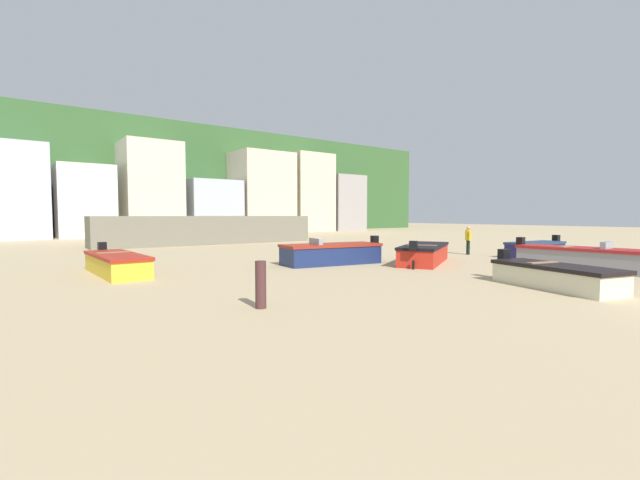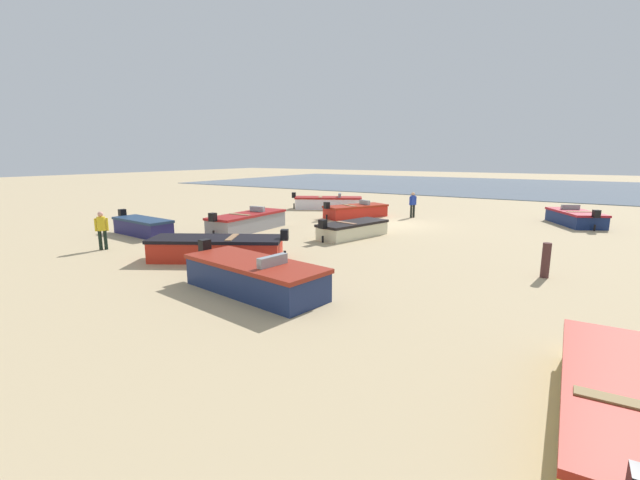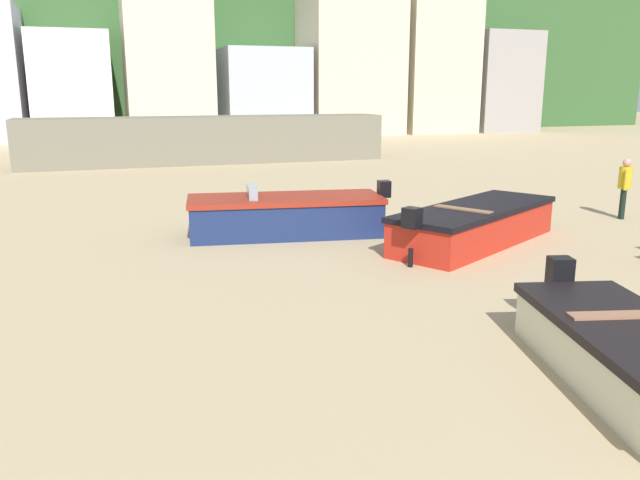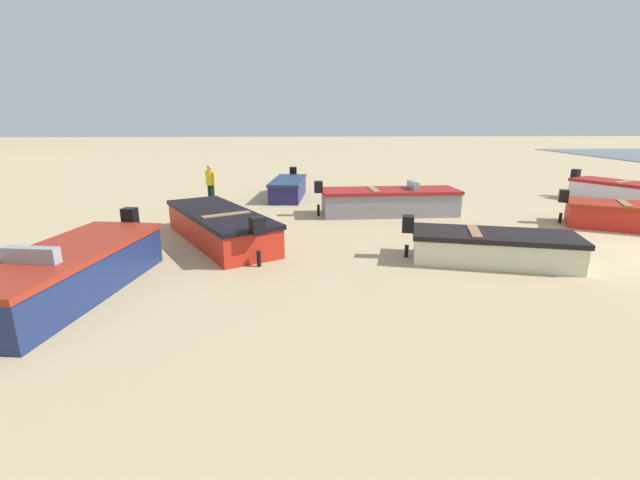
# 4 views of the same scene
# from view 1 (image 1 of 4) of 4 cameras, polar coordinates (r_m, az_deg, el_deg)

# --- Properties ---
(headland_hill) EXTENTS (90.00, 32.00, 13.65)m
(headland_hill) POSITION_cam_1_polar(r_m,az_deg,el_deg) (68.67, -25.75, 6.89)
(headland_hill) COLOR #345B2D
(headland_hill) RESTS_ON ground
(harbor_pier) EXTENTS (16.92, 2.40, 2.18)m
(harbor_pier) POSITION_cam_1_polar(r_m,az_deg,el_deg) (33.71, -14.69, 1.33)
(harbor_pier) COLOR #726D5C
(harbor_pier) RESTS_ON ground
(townhouse_far_left) EXTENTS (7.07, 6.09, 8.83)m
(townhouse_far_left) POSITION_cam_1_polar(r_m,az_deg,el_deg) (48.32, -37.17, 5.29)
(townhouse_far_left) COLOR silver
(townhouse_far_left) RESTS_ON ground
(townhouse_left) EXTENTS (5.10, 5.69, 7.18)m
(townhouse_left) POSITION_cam_1_polar(r_m,az_deg,el_deg) (48.50, -29.37, 4.56)
(townhouse_left) COLOR silver
(townhouse_left) RESTS_ON ground
(townhouse_centre_left) EXTENTS (5.86, 6.74, 10.16)m
(townhouse_centre_left) POSITION_cam_1_polar(r_m,az_deg,el_deg) (50.31, -22.20, 6.38)
(townhouse_centre_left) COLOR beige
(townhouse_centre_left) RESTS_ON ground
(townhouse_centre) EXTENTS (6.11, 5.61, 6.35)m
(townhouse_centre) POSITION_cam_1_polar(r_m,az_deg,el_deg) (51.86, -14.63, 4.32)
(townhouse_centre) COLOR #AEB6BE
(townhouse_centre) RESTS_ON ground
(townhouse_centre_right) EXTENTS (7.10, 5.93, 10.25)m
(townhouse_centre_right) POSITION_cam_1_polar(r_m,az_deg,el_deg) (55.08, -7.93, 6.37)
(townhouse_centre_right) COLOR beige
(townhouse_centre_right) RESTS_ON ground
(townhouse_right) EXTENTS (5.88, 6.57, 10.62)m
(townhouse_right) POSITION_cam_1_polar(r_m,az_deg,el_deg) (59.05, -2.07, 6.38)
(townhouse_right) COLOR beige
(townhouse_right) RESTS_ON ground
(townhouse_far_right) EXTENTS (5.41, 5.21, 8.03)m
(townhouse_far_right) POSITION_cam_1_polar(r_m,az_deg,el_deg) (62.14, 2.94, 5.03)
(townhouse_far_right) COLOR #99928F
(townhouse_far_right) RESTS_ON ground
(boat_navy_0) EXTENTS (4.95, 2.40, 1.25)m
(boat_navy_0) POSITION_cam_1_polar(r_m,az_deg,el_deg) (19.23, 1.54, -1.87)
(boat_navy_0) COLOR navy
(boat_navy_0) RESTS_ON ground
(boat_grey_2) EXTENTS (1.77, 5.18, 1.24)m
(boat_grey_2) POSITION_cam_1_polar(r_m,az_deg,el_deg) (20.37, 32.10, -2.11)
(boat_grey_2) COLOR gray
(boat_grey_2) RESTS_ON ground
(boat_yellow_3) EXTENTS (1.59, 4.97, 1.11)m
(boat_yellow_3) POSITION_cam_1_polar(r_m,az_deg,el_deg) (17.68, -25.95, -2.93)
(boat_yellow_3) COLOR gold
(boat_yellow_3) RESTS_ON ground
(boat_navy_4) EXTENTS (3.94, 1.67, 1.14)m
(boat_navy_4) POSITION_cam_1_polar(r_m,az_deg,el_deg) (25.18, 27.24, -1.13)
(boat_navy_4) COLOR navy
(boat_navy_4) RESTS_ON ground
(boat_red_5) EXTENTS (5.10, 3.87, 1.19)m
(boat_red_5) POSITION_cam_1_polar(r_m,az_deg,el_deg) (20.27, 13.98, -1.81)
(boat_red_5) COLOR red
(boat_red_5) RESTS_ON ground
(boat_cream_6) EXTENTS (2.35, 4.16, 1.05)m
(boat_cream_6) POSITION_cam_1_polar(r_m,az_deg,el_deg) (14.80, 29.28, -4.29)
(boat_cream_6) COLOR beige
(boat_cream_6) RESTS_ON ground
(mooring_post_near_water) EXTENTS (0.26, 0.26, 1.15)m
(mooring_post_near_water) POSITION_cam_1_polar(r_m,az_deg,el_deg) (10.23, -8.07, -6.04)
(mooring_post_near_water) COLOR #482928
(mooring_post_near_water) RESTS_ON ground
(beach_walker_foreground) EXTENTS (0.48, 0.48, 1.62)m
(beach_walker_foreground) POSITION_cam_1_polar(r_m,az_deg,el_deg) (25.31, 19.52, 0.28)
(beach_walker_foreground) COLOR black
(beach_walker_foreground) RESTS_ON ground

